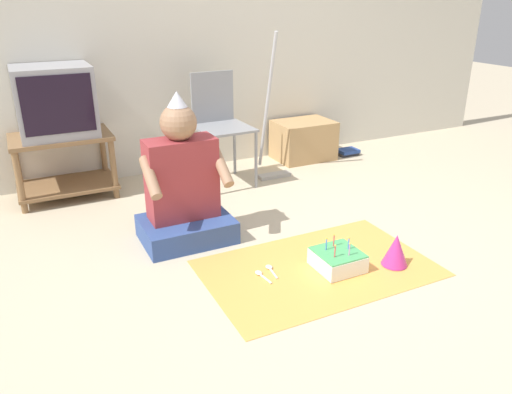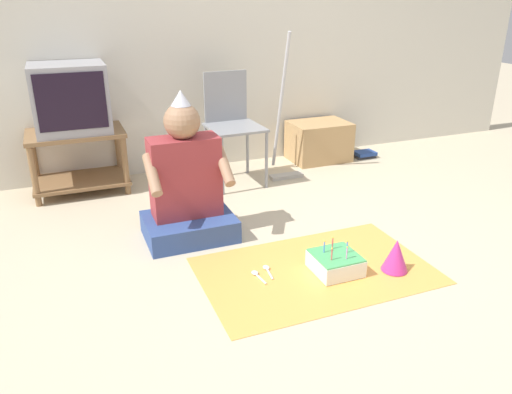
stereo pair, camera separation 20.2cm
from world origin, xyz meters
TOP-DOWN VIEW (x-y plane):
  - ground_plane at (0.00, 0.00)m, footprint 16.00×16.00m
  - wall_back at (0.00, 2.09)m, footprint 6.40×0.06m
  - tv_stand at (-1.16, 1.83)m, footprint 0.70×0.46m
  - tv at (-1.16, 1.83)m, footprint 0.52×0.45m
  - folding_chair at (-0.00, 1.62)m, footprint 0.42×0.43m
  - cardboard_box_stack at (0.91, 1.84)m, footprint 0.52×0.39m
  - dust_mop at (0.43, 1.58)m, footprint 0.28×0.33m
  - book_pile at (1.35, 1.74)m, footprint 0.20×0.14m
  - person_seated at (-0.59, 0.77)m, footprint 0.55×0.41m
  - party_cloth at (-0.05, 0.08)m, footprint 1.27×0.80m
  - birthday_cake at (0.04, 0.03)m, footprint 0.24×0.24m
  - party_hat_blue at (0.35, -0.08)m, footprint 0.15×0.15m
  - plastic_spoon_near at (-0.30, 0.18)m, footprint 0.04×0.15m
  - plastic_spoon_far at (-0.38, 0.15)m, footprint 0.04×0.15m

SIDE VIEW (x-z plane):
  - ground_plane at x=0.00m, z-range 0.00..0.00m
  - party_cloth at x=-0.05m, z-range 0.00..0.01m
  - plastic_spoon_near at x=-0.30m, z-range 0.01..0.02m
  - plastic_spoon_far at x=-0.38m, z-range 0.01..0.02m
  - book_pile at x=1.35m, z-range 0.00..0.06m
  - birthday_cake at x=0.04m, z-range -0.03..0.15m
  - party_hat_blue at x=0.35m, z-range 0.01..0.19m
  - cardboard_box_stack at x=0.91m, z-range 0.00..0.35m
  - tv_stand at x=-1.16m, z-range 0.05..0.52m
  - person_seated at x=-0.59m, z-range -0.14..0.78m
  - dust_mop at x=0.43m, z-range -0.25..0.92m
  - folding_chair at x=0.00m, z-range 0.08..0.94m
  - tv at x=-1.16m, z-range 0.47..0.97m
  - wall_back at x=0.00m, z-range 0.00..2.55m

